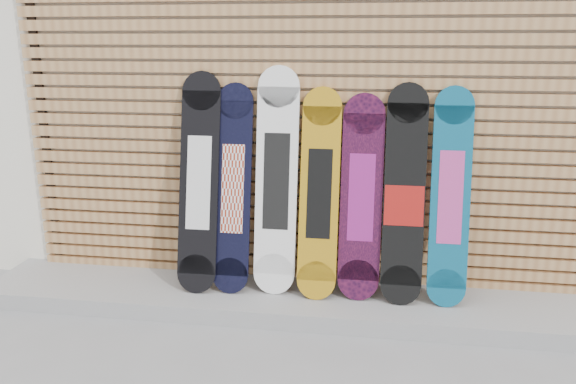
# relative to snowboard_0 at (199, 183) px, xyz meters

# --- Properties ---
(ground) EXTENTS (80.00, 80.00, 0.00)m
(ground) POSITION_rel_snowboard_0_xyz_m (0.87, -0.75, -0.89)
(ground) COLOR gray
(ground) RESTS_ON ground
(building) EXTENTS (12.00, 5.00, 3.60)m
(building) POSITION_rel_snowboard_0_xyz_m (1.37, 2.75, 0.91)
(building) COLOR white
(building) RESTS_ON ground
(concrete_step) EXTENTS (4.60, 0.70, 0.12)m
(concrete_step) POSITION_rel_snowboard_0_xyz_m (0.72, -0.07, -0.83)
(concrete_step) COLOR gray
(concrete_step) RESTS_ON ground
(slat_wall) EXTENTS (4.26, 0.08, 2.29)m
(slat_wall) POSITION_rel_snowboard_0_xyz_m (0.72, 0.22, 0.31)
(slat_wall) COLOR #AC7848
(slat_wall) RESTS_ON ground
(snowboard_0) EXTENTS (0.28, 0.40, 1.55)m
(snowboard_0) POSITION_rel_snowboard_0_xyz_m (0.00, 0.00, 0.00)
(snowboard_0) COLOR black
(snowboard_0) RESTS_ON concrete_step
(snowboard_1) EXTENTS (0.26, 0.36, 1.47)m
(snowboard_1) POSITION_rel_snowboard_0_xyz_m (0.24, 0.02, -0.04)
(snowboard_1) COLOR black
(snowboard_1) RESTS_ON concrete_step
(snowboard_2) EXTENTS (0.30, 0.32, 1.59)m
(snowboard_2) POSITION_rel_snowboard_0_xyz_m (0.56, 0.04, 0.02)
(snowboard_2) COLOR white
(snowboard_2) RESTS_ON concrete_step
(snowboard_3) EXTENTS (0.27, 0.37, 1.45)m
(snowboard_3) POSITION_rel_snowboard_0_xyz_m (0.86, 0.01, -0.05)
(snowboard_3) COLOR #B88313
(snowboard_3) RESTS_ON concrete_step
(snowboard_4) EXTENTS (0.29, 0.34, 1.41)m
(snowboard_4) POSITION_rel_snowboard_0_xyz_m (1.15, 0.03, -0.07)
(snowboard_4) COLOR black
(snowboard_4) RESTS_ON concrete_step
(snowboard_5) EXTENTS (0.28, 0.37, 1.49)m
(snowboard_5) POSITION_rel_snowboard_0_xyz_m (1.44, 0.01, -0.04)
(snowboard_5) COLOR black
(snowboard_5) RESTS_ON concrete_step
(snowboard_6) EXTENTS (0.26, 0.35, 1.47)m
(snowboard_6) POSITION_rel_snowboard_0_xyz_m (1.75, 0.02, -0.04)
(snowboard_6) COLOR #0C5476
(snowboard_6) RESTS_ON concrete_step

